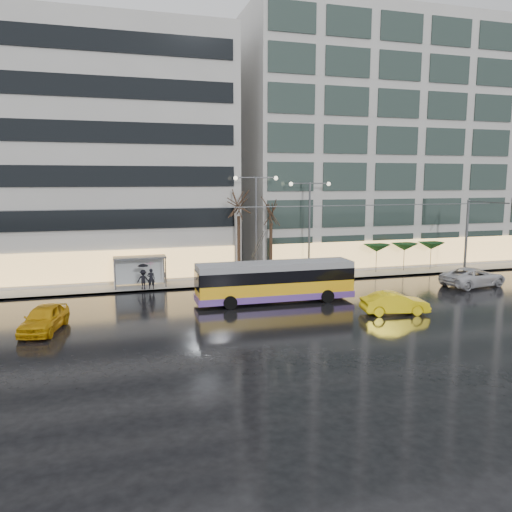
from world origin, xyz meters
name	(u,v)px	position (x,y,z in m)	size (l,w,h in m)	color
ground	(272,314)	(0.00, 0.00, 0.00)	(140.00, 140.00, 0.00)	black
sidewalk	(247,274)	(2.00, 14.00, 0.07)	(80.00, 10.00, 0.15)	gray
kerb	(262,284)	(2.00, 9.05, 0.07)	(80.00, 0.10, 0.15)	slate
building_left	(41,154)	(-16.00, 19.00, 11.15)	(34.00, 14.00, 22.00)	#A9A7A2
building_right	(384,145)	(19.00, 19.00, 12.65)	(32.00, 14.00, 25.00)	#A9A7A2
trolleybus	(275,283)	(1.17, 2.97, 1.45)	(11.57, 4.60, 5.34)	yellow
catenary	(254,237)	(1.00, 7.94, 4.25)	(42.24, 5.12, 7.00)	#595B60
bus_shelter	(135,265)	(-8.38, 10.69, 1.96)	(4.20, 1.60, 2.51)	#595B60
street_lamp_near	(256,213)	(2.00, 10.80, 5.99)	(3.96, 0.36, 9.03)	#595B60
street_lamp_far	(309,215)	(7.00, 10.80, 5.71)	(3.96, 0.36, 8.53)	#595B60
tree_a	(239,201)	(0.50, 11.00, 7.09)	(3.20, 3.20, 8.40)	black
tree_b	(271,208)	(3.50, 11.20, 6.40)	(3.20, 3.20, 7.70)	black
parasol_a	(377,248)	(14.00, 11.00, 2.45)	(2.50, 2.50, 2.65)	#595B60
parasol_b	(404,247)	(17.00, 11.00, 2.45)	(2.50, 2.50, 2.65)	#595B60
parasol_c	(431,246)	(20.00, 11.00, 2.45)	(2.50, 2.50, 2.65)	#595B60
taxi_a	(44,318)	(-14.15, 0.03, 0.79)	(1.87, 4.65, 1.58)	#D1950B
taxi_b	(395,303)	(7.83, -2.31, 0.73)	(1.54, 4.43, 1.46)	yellow
sedan_silver	(473,277)	(18.91, 3.55, 0.80)	(2.66, 5.76, 1.60)	silver
pedestrian_a	(151,271)	(-7.21, 9.40, 1.60)	(1.11, 1.13, 2.19)	black
pedestrian_b	(162,272)	(-6.06, 12.03, 0.97)	(0.89, 0.75, 1.65)	black
pedestrian_c	(143,276)	(-7.83, 9.40, 1.26)	(1.17, 1.06, 2.11)	black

